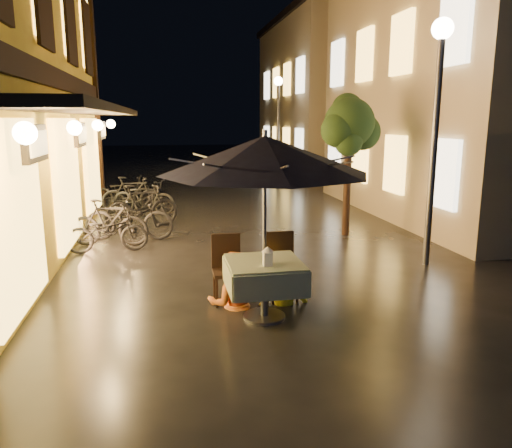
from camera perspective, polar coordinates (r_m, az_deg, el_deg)
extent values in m
plane|color=black|center=(6.74, 4.35, -10.72)|extent=(90.00, 90.00, 0.00)
cube|color=black|center=(10.19, -21.72, 15.12)|extent=(0.12, 11.00, 0.35)
cube|color=black|center=(10.08, -18.23, 12.27)|extent=(1.20, 10.50, 0.12)
cube|color=#F4B746|center=(11.81, -20.64, 21.02)|extent=(0.10, 0.90, 1.50)
cube|color=#F4B746|center=(14.26, -18.86, 19.44)|extent=(0.10, 0.90, 1.50)
cube|color=#F4B746|center=(6.85, -25.70, 0.73)|extent=(0.10, 2.20, 2.40)
cube|color=#F4B746|center=(10.23, -20.74, 4.49)|extent=(0.10, 2.20, 2.40)
cube|color=#F4B746|center=(13.67, -18.24, 6.36)|extent=(0.10, 2.20, 2.40)
cube|color=tan|center=(15.49, 26.30, 13.19)|extent=(7.00, 9.00, 6.50)
cube|color=#F4B746|center=(10.82, 20.65, 5.39)|extent=(0.10, 1.00, 1.40)
cube|color=#F4B746|center=(10.90, 21.80, 20.16)|extent=(0.10, 1.00, 1.40)
cube|color=#F4B746|center=(12.74, 15.56, 6.60)|extent=(0.10, 1.00, 1.40)
cube|color=#F4B746|center=(12.81, 16.30, 19.16)|extent=(0.10, 1.00, 1.40)
cube|color=#F4B746|center=(14.74, 11.81, 7.46)|extent=(0.10, 1.00, 1.40)
cube|color=#F4B746|center=(14.80, 12.29, 18.32)|extent=(0.10, 1.00, 1.40)
cube|color=#F4B746|center=(16.79, 8.96, 8.08)|extent=(0.10, 1.00, 1.40)
cube|color=#F4B746|center=(16.84, 9.28, 17.63)|extent=(0.10, 1.00, 1.40)
cube|color=tan|center=(25.70, 10.56, 13.79)|extent=(7.00, 10.00, 7.00)
cube|color=black|center=(26.08, 10.89, 21.82)|extent=(7.30, 10.30, 0.30)
cube|color=#F4B746|center=(20.99, 4.93, 8.93)|extent=(0.10, 1.00, 1.40)
cube|color=#F4B746|center=(21.03, 5.07, 16.57)|extent=(0.10, 1.00, 1.40)
cube|color=#F4B746|center=(23.11, 3.46, 9.23)|extent=(0.10, 1.00, 1.40)
cube|color=#F4B746|center=(23.15, 3.55, 16.17)|extent=(0.10, 1.00, 1.40)
cube|color=#F4B746|center=(25.25, 2.24, 9.47)|extent=(0.10, 1.00, 1.40)
cube|color=#F4B746|center=(25.28, 2.30, 15.82)|extent=(0.10, 1.00, 1.40)
cube|color=#F4B746|center=(27.40, 1.21, 9.67)|extent=(0.10, 1.00, 1.40)
cube|color=#F4B746|center=(27.43, 1.24, 15.53)|extent=(0.10, 1.00, 1.40)
cylinder|color=black|center=(11.35, 10.36, 4.20)|extent=(0.16, 0.16, 2.20)
sphere|color=black|center=(11.25, 10.64, 11.28)|extent=(1.10, 1.10, 1.10)
sphere|color=black|center=(11.47, 12.07, 10.23)|extent=(0.80, 0.80, 0.80)
sphere|color=black|center=(11.01, 9.41, 10.53)|extent=(0.76, 0.76, 0.76)
sphere|color=black|center=(11.55, 10.39, 12.79)|extent=(0.70, 0.70, 0.70)
sphere|color=black|center=(10.99, 10.53, 9.19)|extent=(0.60, 0.60, 0.60)
cylinder|color=#59595E|center=(9.26, 19.63, 7.60)|extent=(0.12, 0.12, 4.00)
sphere|color=#FFE4BC|center=(9.36, 20.56, 20.19)|extent=(0.36, 0.36, 0.36)
cylinder|color=#59595E|center=(20.54, 2.51, 10.29)|extent=(0.12, 0.12, 4.00)
sphere|color=#FFE4BC|center=(20.58, 2.56, 16.01)|extent=(0.36, 0.36, 0.36)
cylinder|color=#59595E|center=(6.62, 0.96, -7.78)|extent=(0.10, 0.10, 0.72)
cylinder|color=#59595E|center=(6.74, 0.95, -10.50)|extent=(0.56, 0.56, 0.04)
cube|color=#2D5738|center=(6.50, 0.97, -4.54)|extent=(0.95, 0.95, 0.06)
cube|color=#2D5738|center=(6.65, 5.00, -5.67)|extent=(0.04, 0.95, 0.33)
cube|color=#2D5738|center=(6.47, -3.18, -6.15)|extent=(0.04, 0.95, 0.33)
cube|color=#2D5738|center=(6.99, 0.19, -4.75)|extent=(0.95, 0.04, 0.33)
cube|color=#2D5738|center=(6.10, 1.87, -7.26)|extent=(0.95, 0.04, 0.33)
cylinder|color=#59595E|center=(6.39, 0.99, -1.10)|extent=(0.05, 0.05, 2.30)
cone|color=black|center=(6.24, 1.02, 7.88)|extent=(2.69, 2.69, 0.48)
cylinder|color=#59595E|center=(6.23, 1.03, 10.17)|extent=(0.06, 0.06, 0.12)
cube|color=black|center=(7.13, -3.25, -5.55)|extent=(0.42, 0.42, 0.05)
cube|color=black|center=(7.24, -3.47, -3.22)|extent=(0.42, 0.04, 0.55)
cylinder|color=black|center=(7.02, -4.51, -7.89)|extent=(0.04, 0.04, 0.43)
cylinder|color=black|center=(7.06, -1.58, -7.73)|extent=(0.04, 0.04, 0.43)
cylinder|color=black|center=(7.36, -4.81, -6.95)|extent=(0.04, 0.04, 0.43)
cylinder|color=black|center=(7.40, -2.02, -6.80)|extent=(0.04, 0.04, 0.43)
cube|color=black|center=(7.27, 3.04, -5.20)|extent=(0.42, 0.42, 0.05)
cube|color=black|center=(7.38, 2.72, -2.92)|extent=(0.42, 0.04, 0.55)
cylinder|color=black|center=(7.14, 1.94, -7.51)|extent=(0.04, 0.04, 0.43)
cylinder|color=black|center=(7.22, 4.76, -7.31)|extent=(0.04, 0.04, 0.43)
cylinder|color=black|center=(7.47, 1.34, -6.60)|extent=(0.04, 0.04, 0.43)
cylinder|color=black|center=(7.55, 4.03, -6.43)|extent=(0.04, 0.04, 0.43)
cube|color=white|center=(6.27, 1.34, -3.99)|extent=(0.11, 0.11, 0.18)
cube|color=#FFD88C|center=(6.28, 1.34, -4.08)|extent=(0.07, 0.07, 0.12)
cone|color=white|center=(6.24, 1.35, -2.89)|extent=(0.16, 0.16, 0.07)
imported|color=orange|center=(6.96, -2.65, -3.31)|extent=(0.78, 0.63, 1.53)
imported|color=yellow|center=(7.06, 3.14, -3.47)|extent=(0.94, 0.56, 1.43)
imported|color=black|center=(10.23, -16.66, -0.87)|extent=(1.60, 0.68, 0.82)
imported|color=black|center=(10.71, -16.43, 0.13)|extent=(1.69, 0.77, 0.98)
imported|color=black|center=(11.15, -14.30, 0.76)|extent=(1.99, 0.98, 1.00)
imported|color=black|center=(12.26, -12.92, 1.98)|extent=(1.84, 1.01, 1.06)
imported|color=black|center=(14.07, -12.70, 3.02)|extent=(1.92, 1.34, 0.96)
imported|color=black|center=(14.47, -13.96, 3.31)|extent=(1.72, 0.64, 1.01)
imported|color=black|center=(15.15, -14.93, 3.52)|extent=(1.88, 0.88, 0.95)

